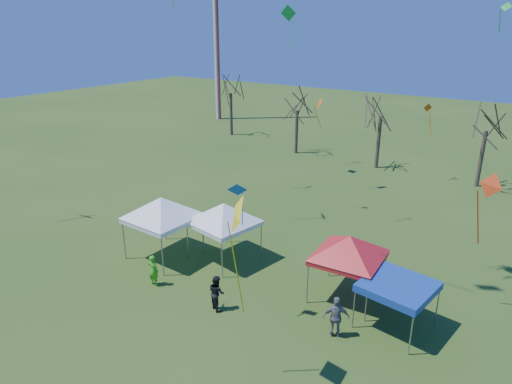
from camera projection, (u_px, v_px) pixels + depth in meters
ground at (237, 308)px, 20.80m from camera, size 140.00×140.00×0.00m
radio_mast at (216, 20)px, 57.56m from camera, size 0.70×0.70×25.00m
tree_0 at (231, 78)px, 50.76m from camera, size 3.83×3.83×8.44m
tree_1 at (298, 94)px, 43.59m from camera, size 3.42×3.42×7.54m
tree_2 at (383, 97)px, 38.80m from camera, size 3.71×3.71×8.18m
tree_3 at (490, 110)px, 34.21m from camera, size 3.59×3.59×7.91m
tent_white_west at (161, 202)px, 24.29m from camera, size 4.57×4.57×4.04m
tent_white_mid at (224, 207)px, 24.08m from camera, size 4.21×4.21×3.78m
tent_red at (350, 240)px, 20.59m from camera, size 4.18×4.18×3.69m
tent_blue at (398, 287)px, 18.83m from camera, size 3.07×3.07×2.12m
person_dark at (217, 292)px, 20.47m from camera, size 1.00×0.91×1.66m
person_grey at (336, 317)px, 18.61m from camera, size 1.16×0.92×1.84m
person_green at (154, 270)px, 22.33m from camera, size 0.60×0.40×1.63m
kite_19 at (506, 7)px, 30.38m from camera, size 0.84×0.66×2.00m
kite_5 at (236, 215)px, 14.35m from camera, size 1.31×1.35×4.51m
kite_13 at (319, 104)px, 37.54m from camera, size 1.04×1.07×2.62m
kite_22 at (428, 109)px, 35.66m from camera, size 0.89×0.88×2.48m
kite_2 at (289, 13)px, 37.46m from camera, size 1.42×0.79×3.40m
kite_17 at (490, 187)px, 18.53m from camera, size 1.13×0.94×3.36m
kite_1 at (238, 190)px, 18.11m from camera, size 0.97×0.89×1.81m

